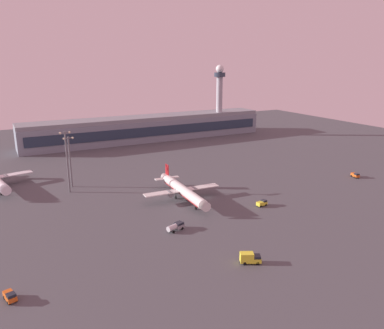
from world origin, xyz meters
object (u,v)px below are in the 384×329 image
at_px(cargo_loader, 262,203).
at_px(catering_truck, 250,258).
at_px(apron_light_central, 70,158).
at_px(airplane_near_gate, 183,190).
at_px(control_tower, 219,96).
at_px(maintenance_van, 355,175).
at_px(fuel_truck, 176,226).
at_px(baggage_tractor, 10,296).
at_px(apron_light_east, 67,158).

distance_m(cargo_loader, catering_truck, 43.70).
bearing_deg(apron_light_central, airplane_near_gate, -45.84).
height_order(control_tower, maintenance_van, control_tower).
relative_size(cargo_loader, catering_truck, 0.72).
bearing_deg(cargo_loader, catering_truck, -49.91).
xyz_separation_m(fuel_truck, catering_truck, (8.79, -28.23, 0.21)).
height_order(baggage_tractor, apron_light_east, apron_light_east).
distance_m(fuel_truck, catering_truck, 29.57).
bearing_deg(cargo_loader, airplane_near_gate, -139.01).
relative_size(cargo_loader, fuel_truck, 0.66).
xyz_separation_m(maintenance_van, baggage_tractor, (-149.23, -29.83, 0.00)).
distance_m(baggage_tractor, catering_truck, 59.79).
bearing_deg(control_tower, apron_light_east, -146.48).
bearing_deg(apron_light_central, catering_truck, -71.65).
height_order(control_tower, airplane_near_gate, control_tower).
bearing_deg(airplane_near_gate, control_tower, -125.02).
relative_size(airplane_near_gate, cargo_loader, 9.21).
bearing_deg(catering_truck, baggage_tractor, -74.72).
distance_m(catering_truck, apron_light_central, 94.79).
distance_m(maintenance_van, apron_light_east, 129.87).
distance_m(control_tower, apron_light_central, 142.15).
bearing_deg(apron_light_east, maintenance_van, -18.48).
relative_size(apron_light_east, apron_light_central, 1.16).
relative_size(airplane_near_gate, fuel_truck, 6.06).
bearing_deg(maintenance_van, apron_light_east, -6.19).
relative_size(maintenance_van, catering_truck, 0.73).
xyz_separation_m(control_tower, baggage_tractor, (-149.20, -151.88, -27.19)).
bearing_deg(maintenance_van, apron_light_central, -9.38).
xyz_separation_m(control_tower, cargo_loader, (-61.40, -131.10, -27.19)).
distance_m(control_tower, catering_truck, 188.92).
distance_m(airplane_near_gate, apron_light_central, 51.71).
relative_size(catering_truck, apron_light_central, 0.28).
relative_size(maintenance_van, apron_light_central, 0.20).
bearing_deg(cargo_loader, apron_light_east, -137.30).
height_order(fuel_truck, apron_light_east, apron_light_east).
relative_size(airplane_near_gate, maintenance_van, 9.02).
height_order(baggage_tractor, catering_truck, catering_truck).
bearing_deg(control_tower, catering_truck, -118.97).
distance_m(airplane_near_gate, maintenance_van, 85.53).
xyz_separation_m(cargo_loader, catering_truck, (-29.18, -32.52, 0.40)).
distance_m(fuel_truck, maintenance_van, 100.29).
bearing_deg(fuel_truck, catering_truck, -1.41).
xyz_separation_m(airplane_near_gate, baggage_tractor, (-64.48, -41.06, -2.73)).
bearing_deg(cargo_loader, apron_light_central, -142.02).
height_order(baggage_tractor, apron_light_central, apron_light_central).
relative_size(cargo_loader, maintenance_van, 0.98).
xyz_separation_m(maintenance_van, catering_truck, (-90.61, -41.57, 0.40)).
distance_m(cargo_loader, fuel_truck, 38.22).
bearing_deg(airplane_near_gate, maintenance_van, 174.83).
distance_m(airplane_near_gate, catering_truck, 53.17).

